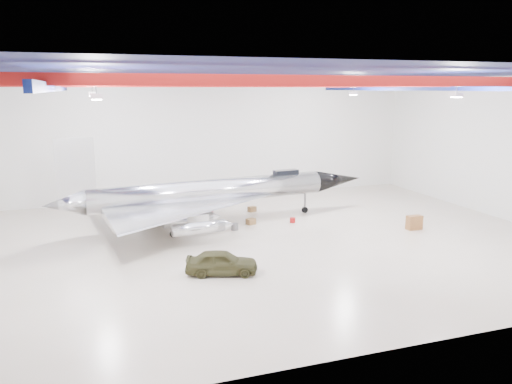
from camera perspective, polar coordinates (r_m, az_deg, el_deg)
name	(u,v)px	position (r m, az deg, el deg)	size (l,w,h in m)	color
floor	(260,242)	(33.55, 0.48, -5.68)	(40.00, 40.00, 0.00)	#C0AF98
wall_back	(207,139)	(46.67, -5.58, 6.09)	(40.00, 40.00, 0.00)	silver
wall_right	(505,149)	(43.19, 26.53, 4.46)	(30.00, 30.00, 0.00)	silver
ceiling	(261,73)	(32.03, 0.52, 13.45)	(40.00, 40.00, 0.00)	#0A0F38
ceiling_structure	(260,84)	(32.01, 0.52, 12.24)	(39.50, 29.50, 1.08)	maroon
jet_aircraft	(211,195)	(37.44, -5.19, -0.31)	(25.31, 15.93, 6.90)	silver
jeep	(222,262)	(27.76, -3.95, -8.02)	(1.59, 3.95, 1.35)	#39381C
desk	(414,223)	(38.01, 17.63, -3.35)	(1.13, 0.56, 1.03)	brown
crate_ply	(199,223)	(37.63, -6.48, -3.51)	(0.57, 0.45, 0.40)	olive
toolbox_red	(211,211)	(41.38, -5.20, -2.16)	(0.42, 0.33, 0.29)	#A11011
engine_drum	(235,227)	(36.20, -2.45, -3.99)	(0.54, 0.54, 0.48)	#59595B
parts_bin	(252,209)	(41.53, -0.46, -1.96)	(0.61, 0.49, 0.43)	olive
crate_small	(173,221)	(38.63, -9.47, -3.29)	(0.39, 0.31, 0.27)	#59595B
tool_chest	(293,220)	(38.24, 4.21, -3.23)	(0.43, 0.43, 0.38)	#A11011
oil_barrel	(251,221)	(37.66, -0.60, -3.39)	(0.63, 0.50, 0.44)	olive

